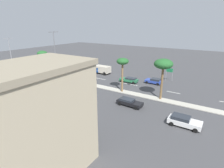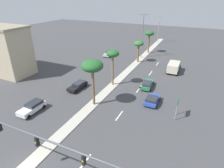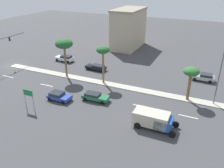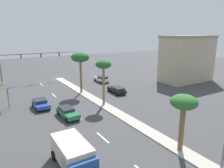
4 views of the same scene
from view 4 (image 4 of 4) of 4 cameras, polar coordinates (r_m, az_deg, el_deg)
ground_plane at (r=30.35m, az=1.40°, el=-8.06°), size 160.00×160.00×0.00m
median_curb at (r=24.71m, az=11.67°, el=-13.61°), size 1.80×70.84×0.12m
lane_stripe_far at (r=49.51m, az=-18.97°, el=-0.09°), size 0.20×2.80×0.01m
lane_stripe_front at (r=40.19m, az=-15.77°, el=-3.01°), size 0.20×2.80×0.01m
lane_stripe_mid at (r=31.48m, az=-10.83°, el=-7.47°), size 0.20×2.80×0.01m
lane_stripe_leading at (r=29.84m, az=-9.51°, el=-8.64°), size 0.20×2.80×0.01m
lane_stripe_inboard at (r=23.83m, az=-2.60°, el=-14.55°), size 0.20×2.80×0.01m
traffic_signal_gantry at (r=52.26m, az=-23.30°, el=5.52°), size 18.12×0.53×6.98m
directional_road_sign at (r=35.21m, az=-26.91°, el=-2.32°), size 0.10×1.78×3.28m
commercial_building at (r=52.29m, az=19.99°, el=6.58°), size 12.91×6.64×10.79m
palm_tree_center at (r=39.38m, az=-8.78°, el=7.08°), size 3.43×3.43×7.75m
palm_tree_left at (r=32.26m, az=-2.39°, el=4.81°), size 2.48×2.48×7.17m
palm_tree_outboard at (r=20.53m, az=19.22°, el=-5.47°), size 2.58×2.58×5.70m
sedan_blue_far at (r=33.97m, az=-19.13°, el=-5.12°), size 2.12×3.91×1.32m
sedan_black_trailing at (r=39.92m, az=1.34°, el=-1.56°), size 2.03×4.63×1.25m
sedan_green_center at (r=29.47m, az=-12.18°, el=-7.60°), size 2.08×4.57×1.27m
sedan_white_outboard at (r=48.93m, az=-2.85°, el=1.45°), size 2.02×4.50×1.48m
box_truck at (r=18.93m, az=-10.51°, el=-18.54°), size 2.67×5.99×2.27m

